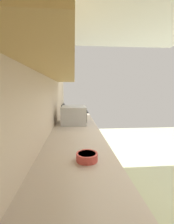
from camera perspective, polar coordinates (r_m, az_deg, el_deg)
name	(u,v)px	position (r m, az deg, el deg)	size (l,w,h in m)	color
ground_plane	(154,188)	(2.67, 23.90, -24.81)	(7.04, 7.04, 0.00)	beige
wall_back	(46,101)	(1.99, -15.17, 4.19)	(4.52, 0.12, 2.59)	beige
counter_run	(76,178)	(1.85, -4.24, -23.52)	(3.64, 0.64, 0.91)	tan
upper_cabinets	(59,46)	(1.64, -10.59, 23.20)	(2.52, 0.30, 0.56)	tan
oven_range	(75,129)	(3.83, -4.37, -6.34)	(0.64, 0.64, 1.09)	black
microwave	(74,115)	(2.39, -4.98, -1.11)	(0.44, 0.38, 0.27)	#B7BABF
bowl	(87,156)	(1.17, -0.01, -16.38)	(0.16, 0.16, 0.06)	#D84C47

